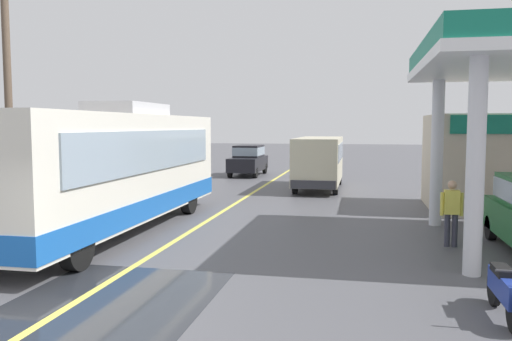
% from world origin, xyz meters
% --- Properties ---
extents(ground, '(120.00, 120.00, 0.00)m').
position_xyz_m(ground, '(0.00, 20.00, 0.00)').
color(ground, '#4C4C51').
extents(lane_divider_stripe, '(0.16, 50.00, 0.01)m').
position_xyz_m(lane_divider_stripe, '(0.00, 15.00, 0.00)').
color(lane_divider_stripe, '#D8CC4C').
rests_on(lane_divider_stripe, ground).
extents(wet_puddle_patch, '(3.39, 4.65, 0.01)m').
position_xyz_m(wet_puddle_patch, '(0.55, 1.79, 0.00)').
color(wet_puddle_patch, '#26282D').
rests_on(wet_puddle_patch, ground).
extents(coach_bus_main, '(2.60, 11.04, 3.69)m').
position_xyz_m(coach_bus_main, '(-2.12, 7.54, 1.72)').
color(coach_bus_main, silver).
rests_on(coach_bus_main, ground).
extents(minibus_opposing_lane, '(2.04, 6.13, 2.44)m').
position_xyz_m(minibus_opposing_lane, '(2.79, 18.74, 1.47)').
color(minibus_opposing_lane, '#BFB799').
rests_on(minibus_opposing_lane, ground).
extents(motorcycle_parked_forecourt, '(0.55, 1.80, 0.92)m').
position_xyz_m(motorcycle_parked_forecourt, '(6.97, 2.52, 0.44)').
color(motorcycle_parked_forecourt, black).
rests_on(motorcycle_parked_forecourt, ground).
extents(pedestrian_near_pump, '(0.55, 0.22, 1.66)m').
position_xyz_m(pedestrian_near_pump, '(6.97, 7.47, 0.93)').
color(pedestrian_near_pump, '#33333F').
rests_on(pedestrian_near_pump, ground).
extents(car_trailing_behind_bus, '(1.70, 4.20, 1.82)m').
position_xyz_m(car_trailing_behind_bus, '(-1.94, 24.72, 1.01)').
color(car_trailing_behind_bus, black).
rests_on(car_trailing_behind_bus, ground).
extents(utility_pole_roadside, '(1.80, 0.24, 8.70)m').
position_xyz_m(utility_pole_roadside, '(-6.43, 8.95, 4.54)').
color(utility_pole_roadside, brown).
rests_on(utility_pole_roadside, ground).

